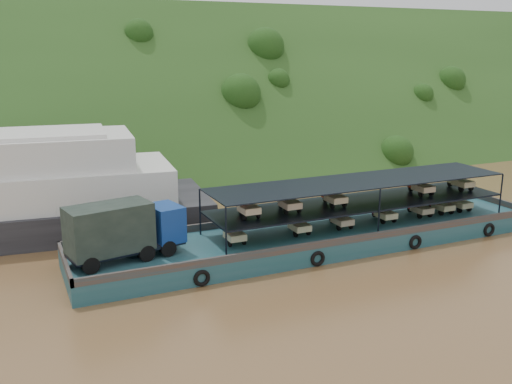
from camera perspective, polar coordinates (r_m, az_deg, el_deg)
name	(u,v)px	position (r m, az deg, el deg)	size (l,w,h in m)	color
ground	(297,240)	(43.02, 4.08, -4.76)	(160.00, 160.00, 0.00)	brown
hillside	(167,158)	(75.65, -8.91, 3.37)	(140.00, 28.00, 28.00)	#1E3915
cargo_barge	(299,233)	(40.70, 4.36, -4.10)	(35.00, 7.18, 4.83)	#15444A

